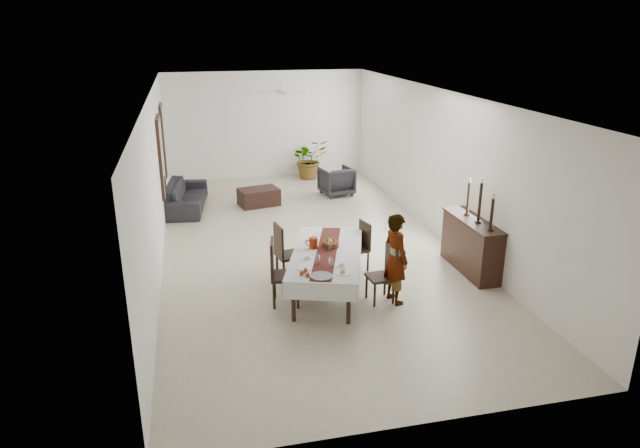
# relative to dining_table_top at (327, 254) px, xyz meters

# --- Properties ---
(floor) EXTENTS (6.00, 12.00, 0.00)m
(floor) POSITION_rel_dining_table_top_xyz_m (0.12, 2.27, -0.72)
(floor) COLOR beige
(floor) RESTS_ON ground
(ceiling) EXTENTS (6.00, 12.00, 0.02)m
(ceiling) POSITION_rel_dining_table_top_xyz_m (0.12, 2.27, 2.48)
(ceiling) COLOR silver
(ceiling) RESTS_ON wall_back
(wall_back) EXTENTS (6.00, 0.02, 3.20)m
(wall_back) POSITION_rel_dining_table_top_xyz_m (0.12, 8.27, 0.88)
(wall_back) COLOR white
(wall_back) RESTS_ON floor
(wall_front) EXTENTS (6.00, 0.02, 3.20)m
(wall_front) POSITION_rel_dining_table_top_xyz_m (0.12, -3.73, 0.88)
(wall_front) COLOR white
(wall_front) RESTS_ON floor
(wall_left) EXTENTS (0.02, 12.00, 3.20)m
(wall_left) POSITION_rel_dining_table_top_xyz_m (-2.88, 2.27, 0.88)
(wall_left) COLOR white
(wall_left) RESTS_ON floor
(wall_right) EXTENTS (0.02, 12.00, 3.20)m
(wall_right) POSITION_rel_dining_table_top_xyz_m (3.12, 2.27, 0.88)
(wall_right) COLOR white
(wall_right) RESTS_ON floor
(dining_table_top) EXTENTS (1.68, 2.57, 0.05)m
(dining_table_top) POSITION_rel_dining_table_top_xyz_m (0.00, 0.00, 0.00)
(dining_table_top) COLOR black
(dining_table_top) RESTS_ON table_leg_fl
(table_leg_fl) EXTENTS (0.09, 0.09, 0.69)m
(table_leg_fl) POSITION_rel_dining_table_top_xyz_m (-0.77, -0.94, -0.37)
(table_leg_fl) COLOR black
(table_leg_fl) RESTS_ON floor
(table_leg_fr) EXTENTS (0.09, 0.09, 0.69)m
(table_leg_fr) POSITION_rel_dining_table_top_xyz_m (0.06, -1.21, -0.37)
(table_leg_fr) COLOR black
(table_leg_fr) RESTS_ON floor
(table_leg_bl) EXTENTS (0.09, 0.09, 0.69)m
(table_leg_bl) POSITION_rel_dining_table_top_xyz_m (-0.06, 1.21, -0.37)
(table_leg_bl) COLOR black
(table_leg_bl) RESTS_ON floor
(table_leg_br) EXTENTS (0.09, 0.09, 0.69)m
(table_leg_br) POSITION_rel_dining_table_top_xyz_m (0.77, 0.94, -0.37)
(table_leg_br) COLOR black
(table_leg_br) RESTS_ON floor
(tablecloth_top) EXTENTS (1.91, 2.79, 0.01)m
(tablecloth_top) POSITION_rel_dining_table_top_xyz_m (0.00, 0.00, 0.03)
(tablecloth_top) COLOR silver
(tablecloth_top) RESTS_ON dining_table_top
(tablecloth_drape_left) EXTENTS (0.81, 2.43, 0.30)m
(tablecloth_drape_left) POSITION_rel_dining_table_top_xyz_m (-0.55, 0.18, -0.11)
(tablecloth_drape_left) COLOR white
(tablecloth_drape_left) RESTS_ON dining_table_top
(tablecloth_drape_right) EXTENTS (0.81, 2.43, 0.30)m
(tablecloth_drape_right) POSITION_rel_dining_table_top_xyz_m (0.55, -0.18, -0.11)
(tablecloth_drape_right) COLOR white
(tablecloth_drape_right) RESTS_ON dining_table_top
(tablecloth_drape_near) EXTENTS (1.11, 0.37, 0.30)m
(tablecloth_drape_near) POSITION_rel_dining_table_top_xyz_m (-0.40, -1.21, -0.11)
(tablecloth_drape_near) COLOR white
(tablecloth_drape_near) RESTS_ON dining_table_top
(tablecloth_drape_far) EXTENTS (1.11, 0.37, 0.30)m
(tablecloth_drape_far) POSITION_rel_dining_table_top_xyz_m (0.40, 1.21, -0.11)
(tablecloth_drape_far) COLOR silver
(tablecloth_drape_far) RESTS_ON dining_table_top
(table_runner) EXTENTS (1.10, 2.46, 0.00)m
(table_runner) POSITION_rel_dining_table_top_xyz_m (0.00, 0.00, 0.04)
(table_runner) COLOR maroon
(table_runner) RESTS_ON tablecloth_top
(red_pitcher) EXTENTS (0.19, 0.19, 0.20)m
(red_pitcher) POSITION_rel_dining_table_top_xyz_m (-0.19, 0.22, 0.13)
(red_pitcher) COLOR maroon
(red_pitcher) RESTS_ON tablecloth_top
(pitcher_handle) EXTENTS (0.12, 0.06, 0.12)m
(pitcher_handle) POSITION_rel_dining_table_top_xyz_m (-0.27, 0.24, 0.13)
(pitcher_handle) COLOR maroon
(pitcher_handle) RESTS_ON red_pitcher
(wine_glass_near) EXTENTS (0.07, 0.07, 0.17)m
(wine_glass_near) POSITION_rel_dining_table_top_xyz_m (-0.09, -0.65, 0.12)
(wine_glass_near) COLOR white
(wine_glass_near) RESTS_ON tablecloth_top
(wine_glass_mid) EXTENTS (0.07, 0.07, 0.17)m
(wine_glass_mid) POSITION_rel_dining_table_top_xyz_m (-0.26, -0.49, 0.12)
(wine_glass_mid) COLOR silver
(wine_glass_mid) RESTS_ON tablecloth_top
(wine_glass_far) EXTENTS (0.07, 0.07, 0.17)m
(wine_glass_far) POSITION_rel_dining_table_top_xyz_m (0.06, 0.03, 0.12)
(wine_glass_far) COLOR white
(wine_glass_far) RESTS_ON tablecloth_top
(teacup_right) EXTENTS (0.09, 0.09, 0.06)m
(teacup_right) POSITION_rel_dining_table_top_xyz_m (0.10, -0.66, 0.07)
(teacup_right) COLOR silver
(teacup_right) RESTS_ON saucer_right
(saucer_right) EXTENTS (0.15, 0.15, 0.01)m
(saucer_right) POSITION_rel_dining_table_top_xyz_m (0.10, -0.66, 0.04)
(saucer_right) COLOR white
(saucer_right) RESTS_ON tablecloth_top
(teacup_left) EXTENTS (0.09, 0.09, 0.06)m
(teacup_left) POSITION_rel_dining_table_top_xyz_m (-0.39, -0.24, 0.07)
(teacup_left) COLOR white
(teacup_left) RESTS_ON saucer_left
(saucer_left) EXTENTS (0.15, 0.15, 0.01)m
(saucer_left) POSITION_rel_dining_table_top_xyz_m (-0.39, -0.24, 0.04)
(saucer_left) COLOR silver
(saucer_left) RESTS_ON tablecloth_top
(plate_near_right) EXTENTS (0.24, 0.24, 0.01)m
(plate_near_right) POSITION_rel_dining_table_top_xyz_m (0.03, -0.95, 0.04)
(plate_near_right) COLOR white
(plate_near_right) RESTS_ON tablecloth_top
(bread_near_right) EXTENTS (0.09, 0.09, 0.09)m
(bread_near_right) POSITION_rel_dining_table_top_xyz_m (0.03, -0.95, 0.07)
(bread_near_right) COLOR tan
(bread_near_right) RESTS_ON plate_near_right
(plate_near_left) EXTENTS (0.24, 0.24, 0.01)m
(plate_near_left) POSITION_rel_dining_table_top_xyz_m (-0.51, -0.61, 0.04)
(plate_near_left) COLOR white
(plate_near_left) RESTS_ON tablecloth_top
(plate_far_left) EXTENTS (0.24, 0.24, 0.01)m
(plate_far_left) POSITION_rel_dining_table_top_xyz_m (-0.13, 0.62, 0.04)
(plate_far_left) COLOR white
(plate_far_left) RESTS_ON tablecloth_top
(serving_tray) EXTENTS (0.36, 0.36, 0.02)m
(serving_tray) POSITION_rel_dining_table_top_xyz_m (-0.32, -0.99, 0.05)
(serving_tray) COLOR #404145
(serving_tray) RESTS_ON tablecloth_top
(jam_jar_a) EXTENTS (0.06, 0.06, 0.07)m
(jam_jar_a) POSITION_rel_dining_table_top_xyz_m (-0.54, -0.95, 0.07)
(jam_jar_a) COLOR #8A3914
(jam_jar_a) RESTS_ON tablecloth_top
(jam_jar_b) EXTENTS (0.06, 0.06, 0.07)m
(jam_jar_b) POSITION_rel_dining_table_top_xyz_m (-0.62, -0.86, 0.07)
(jam_jar_b) COLOR #8F3B14
(jam_jar_b) RESTS_ON tablecloth_top
(jam_jar_c) EXTENTS (0.06, 0.06, 0.07)m
(jam_jar_c) POSITION_rel_dining_table_top_xyz_m (-0.54, -0.78, 0.07)
(jam_jar_c) COLOR brown
(jam_jar_c) RESTS_ON tablecloth_top
(fruit_basket) EXTENTS (0.30, 0.30, 0.10)m
(fruit_basket) POSITION_rel_dining_table_top_xyz_m (0.12, 0.22, 0.09)
(fruit_basket) COLOR brown
(fruit_basket) RESTS_ON tablecloth_top
(fruit_red) EXTENTS (0.09, 0.09, 0.09)m
(fruit_red) POSITION_rel_dining_table_top_xyz_m (0.16, 0.23, 0.16)
(fruit_red) COLOR maroon
(fruit_red) RESTS_ON fruit_basket
(fruit_green) EXTENTS (0.08, 0.08, 0.08)m
(fruit_green) POSITION_rel_dining_table_top_xyz_m (0.10, 0.26, 0.16)
(fruit_green) COLOR #4E7824
(fruit_green) RESTS_ON fruit_basket
(fruit_yellow) EXTENTS (0.08, 0.08, 0.08)m
(fruit_yellow) POSITION_rel_dining_table_top_xyz_m (0.11, 0.17, 0.16)
(fruit_yellow) COLOR yellow
(fruit_yellow) RESTS_ON fruit_basket
(chair_right_near_seat) EXTENTS (0.46, 0.46, 0.05)m
(chair_right_near_seat) POSITION_rel_dining_table_top_xyz_m (0.80, -0.57, -0.28)
(chair_right_near_seat) COLOR black
(chair_right_near_seat) RESTS_ON chair_right_near_leg_fl
(chair_right_near_leg_fl) EXTENTS (0.05, 0.05, 0.42)m
(chair_right_near_leg_fl) POSITION_rel_dining_table_top_xyz_m (0.99, -0.72, -0.51)
(chair_right_near_leg_fl) COLOR black
(chair_right_near_leg_fl) RESTS_ON floor
(chair_right_near_leg_fr) EXTENTS (0.05, 0.05, 0.42)m
(chair_right_near_leg_fr) POSITION_rel_dining_table_top_xyz_m (0.95, -0.38, -0.51)
(chair_right_near_leg_fr) COLOR black
(chair_right_near_leg_fr) RESTS_ON floor
(chair_right_near_leg_bl) EXTENTS (0.05, 0.05, 0.42)m
(chair_right_near_leg_bl) POSITION_rel_dining_table_top_xyz_m (0.64, -0.76, -0.51)
(chair_right_near_leg_bl) COLOR black
(chair_right_near_leg_bl) RESTS_ON floor
(chair_right_near_leg_br) EXTENTS (0.05, 0.05, 0.42)m
(chair_right_near_leg_br) POSITION_rel_dining_table_top_xyz_m (0.61, -0.41, -0.51)
(chair_right_near_leg_br) COLOR black
(chair_right_near_leg_br) RESTS_ON floor
(chair_right_near_back) EXTENTS (0.08, 0.42, 0.54)m
(chair_right_near_back) POSITION_rel_dining_table_top_xyz_m (0.99, -0.55, 0.01)
(chair_right_near_back) COLOR black
(chair_right_near_back) RESTS_ON chair_right_near_seat
(chair_right_far_seat) EXTENTS (0.49, 0.49, 0.05)m
(chair_right_far_seat) POSITION_rel_dining_table_top_xyz_m (0.78, 0.78, -0.30)
(chair_right_far_seat) COLOR black
(chair_right_far_seat) RESTS_ON chair_right_far_leg_fl
(chair_right_far_leg_fl) EXTENTS (0.05, 0.05, 0.40)m
(chair_right_far_leg_fl) POSITION_rel_dining_table_top_xyz_m (0.98, 0.67, -0.52)
(chair_right_far_leg_fl) COLOR black
(chair_right_far_leg_fl) RESTS_ON floor
(chair_right_far_leg_fr) EXTENTS (0.05, 0.05, 0.40)m
(chair_right_far_leg_fr) POSITION_rel_dining_table_top_xyz_m (0.90, 0.98, -0.52)
(chair_right_far_leg_fr) COLOR black
(chair_right_far_leg_fr) RESTS_ON floor
(chair_right_far_leg_bl) EXTENTS (0.05, 0.05, 0.40)m
(chair_right_far_leg_bl) POSITION_rel_dining_table_top_xyz_m (0.66, 0.58, -0.52)
(chair_right_far_leg_bl) COLOR black
(chair_right_far_leg_bl) RESTS_ON floor
(chair_right_far_leg_br) EXTENTS (0.05, 0.05, 0.40)m
(chair_right_far_leg_br) POSITION_rel_dining_table_top_xyz_m (0.58, 0.90, -0.52)
(chair_right_far_leg_br) COLOR black
(chair_right_far_leg_br) RESTS_ON floor
(chair_right_far_back) EXTENTS (0.14, 0.40, 0.51)m
(chair_right_far_back) POSITION_rel_dining_table_top_xyz_m (0.96, 0.83, -0.02)
(chair_right_far_back) COLOR black
(chair_right_far_back) RESTS_ON chair_right_far_seat
(chair_left_near_seat) EXTENTS (0.56, 0.56, 0.05)m
(chair_left_near_seat) POSITION_rel_dining_table_top_xyz_m (-0.78, -0.30, -0.21)
(chair_left_near_seat) COLOR black
(chair_left_near_seat) RESTS_ON chair_left_near_leg_fl
(chair_left_near_leg_fl) EXTENTS (0.06, 0.06, 0.48)m
(chair_left_near_leg_fl) POSITION_rel_dining_table_top_xyz_m (-0.94, -0.07, -0.48)
(chair_left_near_leg_fl) COLOR black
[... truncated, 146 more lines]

